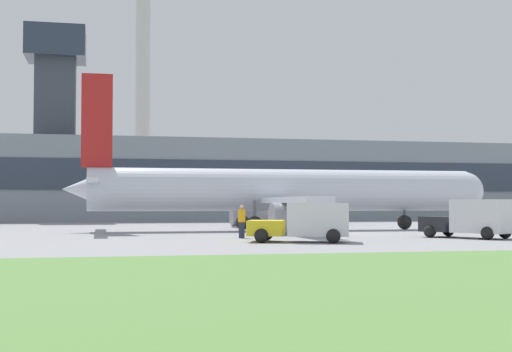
% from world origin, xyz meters
% --- Properties ---
extents(ground_plane, '(400.00, 400.00, 0.00)m').
position_xyz_m(ground_plane, '(0.00, 0.00, 0.00)').
color(ground_plane, gray).
extents(terminal_building, '(85.69, 14.27, 20.79)m').
position_xyz_m(terminal_building, '(-0.76, 36.35, 4.64)').
color(terminal_building, gray).
rests_on(terminal_building, ground_plane).
extents(smokestack_left, '(2.67, 2.67, 41.64)m').
position_xyz_m(smokestack_left, '(-7.93, 71.85, 20.93)').
color(smokestack_left, beige).
rests_on(smokestack_left, ground_plane).
extents(airplane, '(30.17, 24.50, 10.50)m').
position_xyz_m(airplane, '(-2.17, 4.89, 2.68)').
color(airplane, silver).
rests_on(airplane, ground_plane).
extents(pushback_tug, '(3.40, 2.89, 2.19)m').
position_xyz_m(pushback_tug, '(13.87, 6.97, 0.99)').
color(pushback_tug, '#2D4C93').
rests_on(pushback_tug, ground_plane).
extents(baggage_truck, '(4.32, 5.24, 2.11)m').
position_xyz_m(baggage_truck, '(5.39, -7.97, 1.04)').
color(baggage_truck, '#232328').
rests_on(baggage_truck, ground_plane).
extents(fuel_truck, '(5.37, 3.84, 1.93)m').
position_xyz_m(fuel_truck, '(-4.51, -9.59, 0.97)').
color(fuel_truck, yellow).
rests_on(fuel_truck, ground_plane).
extents(ground_crew_person, '(0.47, 0.47, 1.80)m').
position_xyz_m(ground_crew_person, '(-6.88, -5.17, 0.92)').
color(ground_crew_person, '#23283D').
rests_on(ground_crew_person, ground_plane).
extents(traffic_cone_near_nose, '(0.57, 0.57, 0.59)m').
position_xyz_m(traffic_cone_near_nose, '(8.95, 1.95, 0.27)').
color(traffic_cone_near_nose, black).
rests_on(traffic_cone_near_nose, ground_plane).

